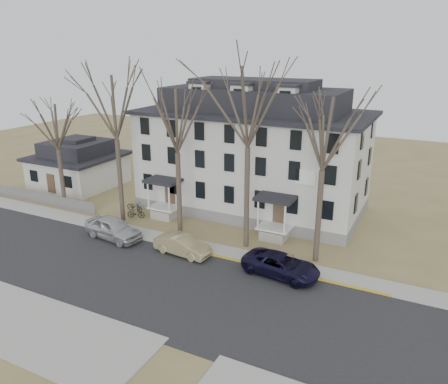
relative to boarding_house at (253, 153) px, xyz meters
The scene contains 18 objects.
ground 18.85m from the boarding_house, 83.64° to the right, with size 120.00×120.00×0.00m, color olive.
main_road 16.96m from the boarding_house, 82.85° to the right, with size 120.00×10.00×0.04m, color #27272A.
far_sidewalk 11.49m from the boarding_house, 78.64° to the right, with size 120.00×2.00×0.08m, color #A09F97.
near_sidewalk_left 24.33m from the boarding_house, 104.65° to the right, with size 20.00×5.00×0.08m, color #A09F97.
yellow_curb 13.99m from the boarding_house, 57.18° to the right, with size 14.00×0.25×0.06m, color gold.
boarding_house is the anchor object (origin of this frame).
small_house 20.34m from the boarding_house, behind, with size 8.70×8.70×5.00m.
fence 21.48m from the boarding_house, 156.01° to the right, with size 14.00×0.06×1.20m, color gray.
tree_far_left 13.12m from the boarding_house, 137.82° to the right, with size 8.40×8.40×13.72m.
tree_mid_left 9.66m from the boarding_house, 110.20° to the right, with size 7.80×7.80×12.74m.
tree_center 10.39m from the boarding_house, 69.80° to the right, with size 9.00×9.00×14.70m.
tree_mid_right 12.51m from the boarding_house, 43.81° to the right, with size 7.80×7.80×12.74m.
tree_bungalow 18.17m from the boarding_house, 152.99° to the right, with size 6.60×6.60×10.78m.
car_silver 14.38m from the boarding_house, 121.21° to the right, with size 2.07×5.15×1.76m, color silver.
car_tan 12.54m from the boarding_house, 92.99° to the right, with size 1.54×4.41×1.45m, color tan.
car_navy 14.11m from the boarding_house, 58.44° to the right, with size 2.43×5.28×1.47m, color black.
bicycle_left 12.14m from the boarding_house, 147.16° to the right, with size 0.65×1.86×0.98m, color black.
bicycle_right 12.02m from the boarding_house, 138.24° to the right, with size 0.46×1.61×0.97m, color black.
Camera 1 is at (13.28, -18.59, 14.65)m, focal length 35.00 mm.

